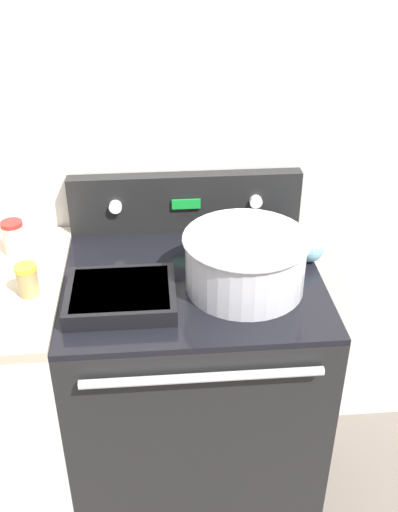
{
  "coord_description": "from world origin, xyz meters",
  "views": [
    {
      "loc": [
        -0.1,
        -1.11,
        1.87
      ],
      "look_at": [
        0.02,
        0.33,
        1.0
      ],
      "focal_mm": 42.0,
      "sensor_mm": 36.0,
      "label": 1
    }
  ],
  "objects": [
    {
      "name": "mixing_bowl",
      "position": [
        0.14,
        0.25,
        1.03
      ],
      "size": [
        0.34,
        0.34,
        0.16
      ],
      "color": "silver",
      "rests_on": "stove_range"
    },
    {
      "name": "stove_range",
      "position": [
        0.0,
        0.31,
        0.47
      ],
      "size": [
        0.73,
        0.66,
        0.94
      ],
      "color": "black",
      "rests_on": "ground_plane"
    },
    {
      "name": "spice_jar_yellow_cap",
      "position": [
        -0.45,
        0.25,
        1.0
      ],
      "size": [
        0.06,
        0.06,
        0.09
      ],
      "color": "tan",
      "rests_on": "side_counter"
    },
    {
      "name": "spice_jar_red_cap",
      "position": [
        -0.52,
        0.48,
        1.0
      ],
      "size": [
        0.06,
        0.06,
        0.1
      ],
      "color": "beige",
      "rests_on": "side_counter"
    },
    {
      "name": "ladle",
      "position": [
        0.35,
        0.39,
        0.98
      ],
      "size": [
        0.08,
        0.32,
        0.08
      ],
      "color": "#7AB2C6",
      "rests_on": "stove_range"
    },
    {
      "name": "control_panel",
      "position": [
        0.0,
        0.6,
        1.04
      ],
      "size": [
        0.73,
        0.07,
        0.19
      ],
      "color": "black",
      "rests_on": "stove_range"
    },
    {
      "name": "casserole_dish",
      "position": [
        -0.2,
        0.21,
        0.97
      ],
      "size": [
        0.29,
        0.24,
        0.05
      ],
      "color": "black",
      "rests_on": "stove_range"
    },
    {
      "name": "kitchen_wall",
      "position": [
        0.0,
        0.66,
        1.25
      ],
      "size": [
        8.0,
        0.05,
        2.5
      ],
      "color": "silver",
      "rests_on": "ground_plane"
    }
  ]
}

